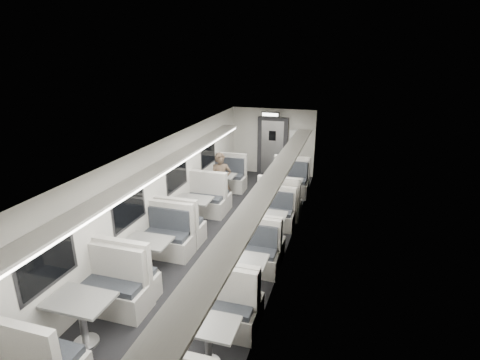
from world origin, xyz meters
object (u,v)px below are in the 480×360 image
Objects in this scene: passenger at (221,181)px; exit_sign at (270,114)px; booth_left_a at (220,187)px; booth_left_b at (194,212)px; booth_left_d at (83,321)px; booth_right_b at (268,227)px; vestibule_door at (272,147)px; booth_right_d at (208,344)px; booth_right_a at (285,192)px; booth_right_c at (243,275)px; booth_left_c at (149,257)px.

passenger is 3.44m from exit_sign.
booth_left_b is (0.00, -1.99, -0.00)m from booth_left_a.
booth_right_b is (2.00, 4.10, -0.06)m from booth_left_d.
booth_left_b is 1.06× the size of vestibule_door.
booth_right_a is at bearing 90.00° from booth_right_d.
booth_left_a is 4.76m from booth_right_c.
booth_right_d is 1.28× the size of passenger.
booth_left_b is at bearing -134.18° from booth_right_a.
booth_right_c is (2.00, -4.32, -0.03)m from booth_left_a.
exit_sign is (-1.00, 4.57, 1.92)m from booth_right_b.
booth_right_d is at bearing -90.00° from booth_right_c.
booth_right_c is at bearing 90.00° from booth_right_d.
vestibule_door is at bearing 54.90° from passenger.
booth_left_b is at bearing -124.20° from passenger.
booth_left_a is 1.07× the size of vestibule_door.
booth_left_a reaches higher than booth_left_c.
exit_sign is at bearing 98.48° from booth_right_c.
booth_right_a reaches higher than booth_left_b.
vestibule_door is (0.74, 3.52, 0.22)m from passenger.
booth_right_a is (2.00, 2.06, 0.01)m from booth_left_b.
booth_left_a is 1.07× the size of booth_right_c.
booth_left_d is at bearing -135.61° from booth_right_c.
booth_right_c is 3.38× the size of exit_sign.
passenger is 3.60m from vestibule_door.
booth_right_d is at bearing -83.30° from exit_sign.
booth_right_a is 3.15m from exit_sign.
passenger reaches higher than booth_right_d.
booth_left_c is 1.06× the size of booth_right_d.
booth_left_c is at bearing 178.82° from booth_right_c.
exit_sign is (1.00, 6.67, 1.88)m from booth_left_c.
booth_left_a is 2.96m from booth_right_b.
booth_left_d reaches higher than booth_right_c.
booth_left_c is 0.95× the size of booth_left_d.
booth_right_a reaches higher than booth_right_d.
passenger is (0.26, 1.36, 0.42)m from booth_left_b.
booth_right_d is 5.77m from passenger.
vestibule_door is (1.00, 2.88, 0.64)m from booth_left_a.
booth_left_c reaches higher than booth_right_c.
booth_left_d reaches higher than booth_right_b.
booth_left_b is at bearing 130.74° from booth_right_c.
booth_left_c is 2.00m from booth_right_c.
booth_left_a reaches higher than booth_right_d.
booth_left_a is 4.28m from booth_left_c.
booth_left_d is 2.80m from booth_right_c.
booth_left_c reaches higher than booth_right_d.
booth_right_a is at bearing -66.74° from exit_sign.
booth_left_c is 2.90m from booth_right_b.
booth_right_d is (2.00, -1.84, -0.02)m from booth_left_c.
booth_right_c is at bearing -1.18° from booth_left_c.
booth_right_d is at bearing -42.67° from booth_left_c.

